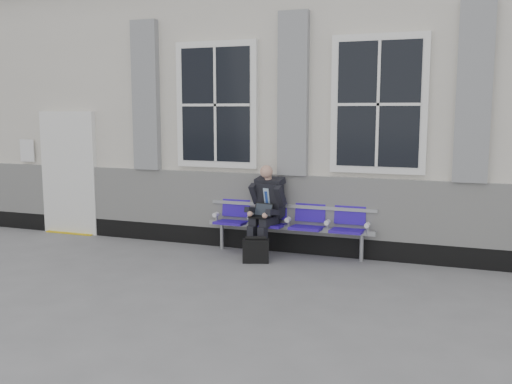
% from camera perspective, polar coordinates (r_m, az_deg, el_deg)
% --- Properties ---
extents(ground, '(70.00, 70.00, 0.00)m').
position_cam_1_polar(ground, '(7.26, 7.18, -9.26)').
color(ground, slate).
rests_on(ground, ground).
extents(station_building, '(14.40, 4.40, 4.49)m').
position_cam_1_polar(station_building, '(10.35, 11.74, 8.30)').
color(station_building, beige).
rests_on(station_building, ground).
extents(bench, '(2.60, 0.47, 0.91)m').
position_cam_1_polar(bench, '(8.60, 3.35, -2.68)').
color(bench, '#9EA0A3').
rests_on(bench, ground).
extents(businessman, '(0.57, 0.77, 1.36)m').
position_cam_1_polar(businessman, '(8.54, 1.05, -1.43)').
color(businessman, black).
rests_on(businessman, ground).
extents(briefcase, '(0.41, 0.27, 0.39)m').
position_cam_1_polar(briefcase, '(8.21, -0.02, -5.86)').
color(briefcase, black).
rests_on(briefcase, ground).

